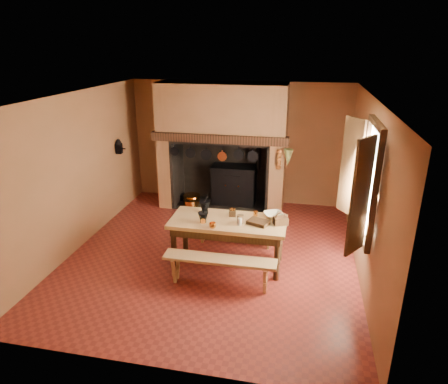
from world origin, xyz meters
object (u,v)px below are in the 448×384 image
iron_range (234,184)px  coffee_grinder (233,212)px  wicker_basket (281,220)px  mixing_bowl (273,215)px  bench_front (220,265)px  work_table (228,227)px

iron_range → coffee_grinder: iron_range is taller
iron_range → wicker_basket: (1.24, -2.71, 0.42)m
mixing_bowl → coffee_grinder: bearing=-172.7°
mixing_bowl → bench_front: bearing=-127.7°
iron_range → bench_front: size_ratio=0.91×
mixing_bowl → wicker_basket: bearing=-62.0°
iron_range → bench_front: iron_range is taller
bench_front → mixing_bowl: (0.73, 0.94, 0.50)m
work_table → bench_front: size_ratio=1.09×
work_table → coffee_grinder: 0.27m
work_table → coffee_grinder: coffee_grinder is taller
bench_front → wicker_basket: 1.22m
bench_front → coffee_grinder: bearing=87.1°
bench_front → work_table: bearing=90.0°
bench_front → coffee_grinder: size_ratio=10.20×
coffee_grinder → wicker_basket: wicker_basket is taller
wicker_basket → coffee_grinder: bearing=147.3°
work_table → bench_front: bearing=-90.0°
coffee_grinder → work_table: bearing=-112.1°
coffee_grinder → mixing_bowl: coffee_grinder is taller
work_table → iron_range: bearing=97.8°
iron_range → coffee_grinder: (0.42, -2.55, 0.41)m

